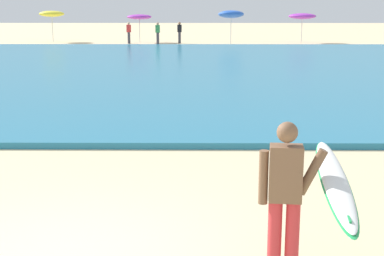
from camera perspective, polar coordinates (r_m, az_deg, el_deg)
sea at (r=25.11m, az=-3.12°, el=6.19°), size 120.00×28.00×0.14m
surfer_with_board at (r=5.93m, az=11.78°, el=-6.09°), size 1.04×2.49×1.73m
beach_umbrella_0 at (r=44.82m, az=-14.25°, el=11.33°), size 1.91×1.92×2.39m
beach_umbrella_1 at (r=43.23m, az=-5.45°, el=11.32°), size 1.88×1.88×2.12m
beach_umbrella_2 at (r=41.24m, az=4.04°, el=11.60°), size 1.87×1.91×2.49m
beach_umbrella_3 at (r=43.23m, az=11.29°, el=11.23°), size 2.06×2.06×2.21m
beachgoer_near_row_left at (r=41.68m, az=-6.52°, el=9.78°), size 0.32×0.20×1.58m
beachgoer_near_row_mid at (r=40.87m, az=-3.55°, el=9.78°), size 0.32×0.20×1.58m
beachgoer_near_row_right at (r=41.68m, az=-1.30°, el=9.86°), size 0.32×0.20×1.58m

